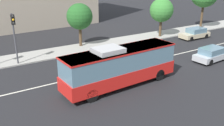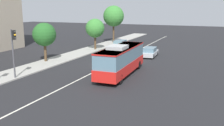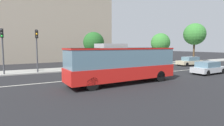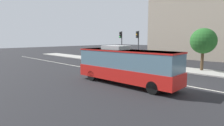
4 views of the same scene
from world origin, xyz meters
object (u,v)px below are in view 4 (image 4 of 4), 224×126
(traffic_light_mid_block, at_px, (121,42))
(street_tree_kerbside_left, at_px, (203,41))
(traffic_light_near_corner, at_px, (138,42))
(transit_bus, at_px, (126,64))

(traffic_light_mid_block, relative_size, street_tree_kerbside_left, 0.96)
(traffic_light_near_corner, relative_size, street_tree_kerbside_left, 0.96)
(street_tree_kerbside_left, bearing_deg, traffic_light_near_corner, -162.90)
(transit_bus, height_order, traffic_light_near_corner, traffic_light_near_corner)
(traffic_light_mid_block, bearing_deg, traffic_light_near_corner, 85.16)
(transit_bus, relative_size, traffic_light_near_corner, 1.94)
(traffic_light_near_corner, height_order, street_tree_kerbside_left, street_tree_kerbside_left)
(transit_bus, xyz_separation_m, traffic_light_mid_block, (-9.45, 9.68, 1.75))
(transit_bus, distance_m, street_tree_kerbside_left, 12.37)
(transit_bus, xyz_separation_m, traffic_light_near_corner, (-5.98, 9.48, 1.75))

